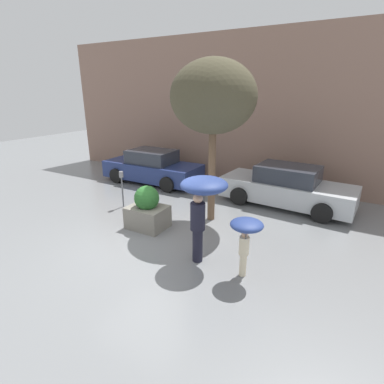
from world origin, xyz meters
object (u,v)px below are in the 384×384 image
(parked_car_near, at_px, (287,187))
(street_tree, at_px, (213,98))
(person_adult, at_px, (202,196))
(parked_car_far, at_px, (152,168))
(parking_meter, at_px, (122,182))
(person_child, at_px, (246,232))
(planter_box, at_px, (147,210))

(parked_car_near, bearing_deg, street_tree, 147.89)
(person_adult, xyz_separation_m, parked_car_near, (0.88, 4.58, -0.97))
(parked_car_far, bearing_deg, street_tree, -120.72)
(person_adult, height_order, parked_car_near, person_adult)
(parking_meter, bearing_deg, person_adult, -23.21)
(person_adult, xyz_separation_m, person_child, (1.11, -0.19, -0.53))
(person_adult, distance_m, parking_meter, 4.34)
(person_child, bearing_deg, parked_car_near, 148.54)
(planter_box, distance_m, street_tree, 3.65)
(parked_car_far, distance_m, parking_meter, 3.03)
(person_adult, height_order, person_child, person_adult)
(planter_box, xyz_separation_m, person_child, (3.30, -0.98, 0.54))
(person_child, distance_m, parked_car_far, 7.61)
(street_tree, bearing_deg, parking_meter, -169.95)
(parked_car_far, height_order, street_tree, street_tree)
(person_adult, bearing_deg, street_tree, 56.16)
(parked_car_near, distance_m, parked_car_far, 5.69)
(planter_box, xyz_separation_m, person_adult, (2.19, -0.79, 1.07))
(person_child, relative_size, parking_meter, 1.08)
(parked_car_far, bearing_deg, person_child, -128.98)
(person_adult, height_order, street_tree, street_tree)
(person_child, height_order, parking_meter, person_child)
(person_adult, relative_size, parked_car_near, 0.45)
(person_adult, bearing_deg, parking_meter, 102.05)
(person_child, bearing_deg, person_adult, -134.03)
(planter_box, relative_size, street_tree, 0.27)
(street_tree, bearing_deg, person_adult, -69.10)
(parked_car_near, height_order, street_tree, street_tree)
(person_adult, xyz_separation_m, parking_meter, (-3.93, 1.69, -0.71))
(person_child, bearing_deg, parking_meter, -144.65)
(person_child, distance_m, parking_meter, 5.38)
(person_child, bearing_deg, street_tree, -175.27)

